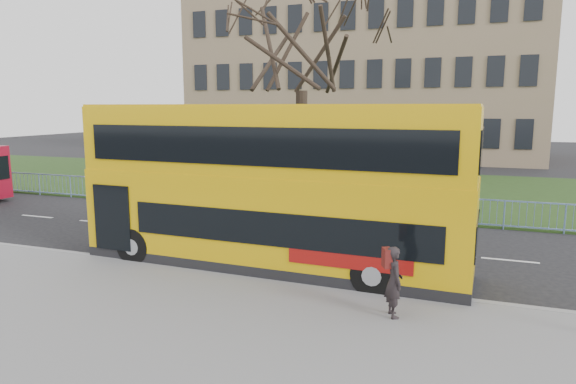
{
  "coord_description": "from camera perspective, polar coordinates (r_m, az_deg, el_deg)",
  "views": [
    {
      "loc": [
        4.79,
        -13.45,
        4.49
      ],
      "look_at": [
        -0.43,
        1.0,
        1.92
      ],
      "focal_mm": 32.0,
      "sensor_mm": 36.0,
      "label": 1
    }
  ],
  "objects": [
    {
      "name": "pedestrian",
      "position": [
        11.09,
        11.69,
        -9.73
      ],
      "size": [
        0.56,
        0.66,
        1.52
      ],
      "primitive_type": "imported",
      "rotation": [
        0.0,
        0.0,
        2.01
      ],
      "color": "black",
      "rests_on": "pavement"
    },
    {
      "name": "ground",
      "position": [
        14.97,
        0.26,
        -7.96
      ],
      "size": [
        120.0,
        120.0,
        0.0
      ],
      "primitive_type": "plane",
      "color": "black",
      "rests_on": "ground"
    },
    {
      "name": "pavement",
      "position": [
        9.35,
        -14.61,
        -19.11
      ],
      "size": [
        80.0,
        10.5,
        0.12
      ],
      "primitive_type": "cube",
      "color": "slate",
      "rests_on": "ground"
    },
    {
      "name": "guard_railing",
      "position": [
        20.99,
        6.32,
        -1.38
      ],
      "size": [
        40.0,
        0.12,
        1.1
      ],
      "primitive_type": null,
      "color": "#6D8DC2",
      "rests_on": "ground"
    },
    {
      "name": "grass_verge",
      "position": [
        28.51,
        9.96,
        0.38
      ],
      "size": [
        80.0,
        15.4,
        0.08
      ],
      "primitive_type": "cube",
      "color": "#1E3312",
      "rests_on": "ground"
    },
    {
      "name": "bare_tree",
      "position": [
        24.77,
        1.54,
        13.46
      ],
      "size": [
        8.57,
        8.57,
        12.24
      ],
      "primitive_type": null,
      "color": "black",
      "rests_on": "grass_verge"
    },
    {
      "name": "yellow_bus",
      "position": [
        14.08,
        -1.84,
        0.98
      ],
      "size": [
        10.78,
        2.89,
        4.49
      ],
      "rotation": [
        0.0,
        0.0,
        -0.03
      ],
      "color": "#D5A609",
      "rests_on": "ground"
    },
    {
      "name": "civic_building",
      "position": [
        49.49,
        8.64,
        12.3
      ],
      "size": [
        30.0,
        15.0,
        14.0
      ],
      "primitive_type": "cube",
      "color": "#877255",
      "rests_on": "ground"
    },
    {
      "name": "kerb",
      "position": [
        13.57,
        -1.97,
        -9.52
      ],
      "size": [
        80.0,
        0.2,
        0.14
      ],
      "primitive_type": "cube",
      "color": "gray",
      "rests_on": "ground"
    }
  ]
}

